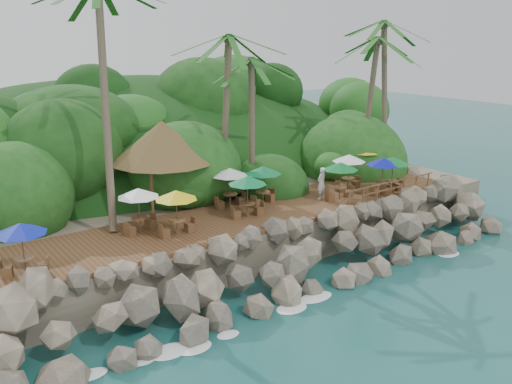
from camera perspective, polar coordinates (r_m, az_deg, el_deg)
ground at (r=25.66m, az=7.96°, el=-10.37°), size 140.00×140.00×0.00m
land_base at (r=37.66m, az=-8.90°, el=-0.00°), size 32.00×25.20×2.10m
jungle_hill at (r=44.54m, az=-13.23°, el=0.88°), size 44.80×28.00×15.40m
seawall at (r=26.52m, az=5.07°, el=-6.63°), size 29.00×4.00×2.30m
terrace at (r=29.10m, az=-0.00°, el=-2.27°), size 26.00×5.00×0.20m
jungle_foliage at (r=37.11m, az=-8.13°, el=-1.91°), size 44.00×16.00×12.00m
foam_line at (r=25.84m, az=7.50°, el=-10.08°), size 25.20×0.80×0.06m
palms at (r=30.41m, az=-2.14°, el=17.13°), size 33.32×7.02×13.05m
palapa at (r=29.91m, az=-9.56°, el=5.13°), size 5.48×5.48×4.60m
dining_clusters at (r=29.30m, az=2.29°, el=1.68°), size 23.43×5.18×2.14m
railing at (r=32.25m, az=13.65°, el=0.42°), size 7.20×0.10×1.00m
waiter at (r=31.36m, az=6.73°, el=0.90°), size 0.74×0.57×1.82m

